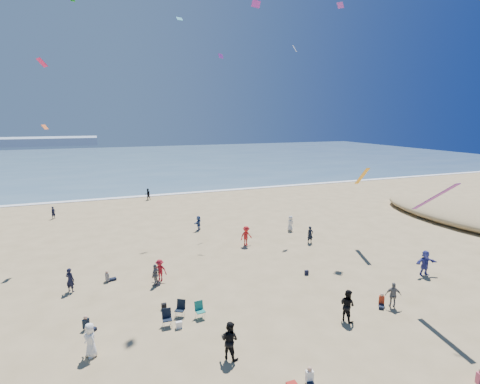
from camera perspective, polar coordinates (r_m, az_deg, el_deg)
name	(u,v)px	position (r m, az deg, el deg)	size (l,w,h in m)	color
ocean	(119,161)	(107.69, -17.93, 4.52)	(220.00, 100.00, 0.06)	#476B84
surf_line	(140,196)	(58.37, -15.02, -0.65)	(220.00, 1.20, 0.08)	white
standing_flyers	(245,256)	(30.37, 0.78, -9.66)	(29.07, 39.53, 1.95)	slate
seated_group	(256,322)	(22.33, 2.44, -19.20)	(18.48, 18.13, 0.84)	white
chair_cluster	(183,313)	(23.30, -8.74, -17.70)	(2.65, 1.53, 1.00)	black
white_tote	(179,325)	(22.76, -9.29, -19.36)	(0.35, 0.20, 0.40)	white
black_backpack	(164,306)	(24.81, -11.51, -16.71)	(0.30, 0.22, 0.38)	black
navy_bag	(307,272)	(29.51, 10.11, -11.98)	(0.28, 0.18, 0.34)	black
kites_aloft	(313,83)	(28.83, 11.10, 16.00)	(47.14, 41.30, 28.54)	#D0063B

